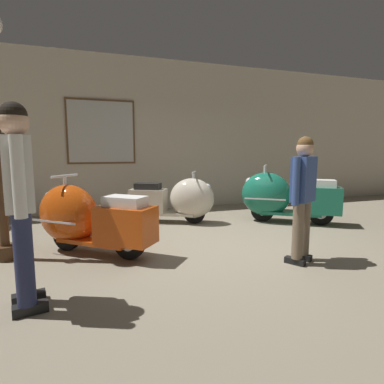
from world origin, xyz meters
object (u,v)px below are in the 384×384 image
object	(u,v)px
scooter_1	(178,200)
visitor_1	(19,193)
scooter_0	(85,218)
visitor_0	(303,191)
scooter_2	(282,197)

from	to	relation	value
scooter_1	visitor_1	distance (m)	3.51
scooter_0	visitor_0	size ratio (longest dim) A/B	1.06
visitor_1	scooter_2	bearing A→B (deg)	15.72
scooter_0	visitor_0	bearing A→B (deg)	-165.99
scooter_0	scooter_1	bearing A→B (deg)	-102.12
scooter_0	visitor_1	distance (m)	1.58
scooter_1	visitor_1	bearing A→B (deg)	-101.27
scooter_1	visitor_1	size ratio (longest dim) A/B	0.93
scooter_2	visitor_1	bearing A→B (deg)	63.12
scooter_2	visitor_0	xyz separation A→B (m)	(-1.06, -1.91, 0.39)
visitor_1	visitor_0	bearing A→B (deg)	-8.28
visitor_0	scooter_1	bearing A→B (deg)	-11.89
scooter_1	scooter_2	bearing A→B (deg)	9.62
scooter_2	visitor_1	distance (m)	4.58
scooter_0	scooter_2	world-z (taller)	scooter_2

